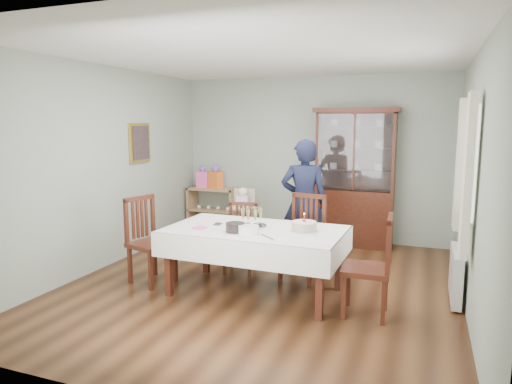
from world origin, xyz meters
The scene contains 25 objects.
floor centered at (0.00, 0.00, 0.00)m, with size 5.00×5.00×0.00m, color #593319.
room_shell centered at (0.00, 0.53, 1.70)m, with size 5.00×5.00×5.00m.
dining_table centered at (0.01, -0.26, 0.38)m, with size 2.03×1.20×0.76m.
china_cabinet centered at (0.75, 2.26, 1.12)m, with size 1.30×0.48×2.18m.
sideboard centered at (-1.75, 2.28, 0.40)m, with size 0.90×0.38×0.80m.
picture_frame centered at (-2.22, 0.80, 1.65)m, with size 0.04×0.48×0.58m, color gold.
window centered at (2.22, 0.30, 1.55)m, with size 0.04×1.02×1.22m, color white.
curtain_left centered at (2.16, -0.32, 1.45)m, with size 0.07×0.30×1.55m, color silver.
curtain_right centered at (2.16, 0.92, 1.45)m, with size 0.07×0.30×1.55m, color silver.
radiator centered at (2.16, 0.30, 0.30)m, with size 0.10×0.80×0.55m, color white.
chair_far_left centered at (-0.44, 0.39, 0.27)m, with size 0.46×0.46×0.90m.
chair_far_right centered at (0.41, 0.36, 0.31)m, with size 0.54×0.54×1.06m.
chair_end_left centered at (-1.31, -0.37, 0.31)m, with size 0.59×0.59×1.05m.
chair_end_right centered at (1.30, -0.43, 0.31)m, with size 0.48×0.48×1.04m.
woman centered at (0.26, 0.99, 0.87)m, with size 0.63×0.41×1.73m, color black.
high_chair centered at (-0.72, 1.17, 0.39)m, with size 0.50×0.50×1.00m.
champagne_tray centered at (-0.06, -0.19, 0.83)m, with size 0.35×0.35×0.21m.
birthday_cake centered at (0.58, -0.24, 0.82)m, with size 0.32×0.32×0.22m.
plate_stack_dark centered at (-0.13, -0.48, 0.81)m, with size 0.21×0.21×0.10m, color black.
plate_stack_white centered at (0.05, -0.54, 0.81)m, with size 0.22×0.22×0.09m, color white.
napkin_stack centered at (-0.57, -0.48, 0.77)m, with size 0.12×0.12×0.02m, color #F75BA8.
cutlery centered at (-0.50, -0.22, 0.77)m, with size 0.11×0.16×0.01m, color silver, non-canonical shape.
cake_knife centered at (0.28, -0.60, 0.77)m, with size 0.27×0.02×0.01m, color silver.
gift_bag_pink centered at (-1.93, 2.26, 0.97)m, with size 0.23×0.17×0.39m.
gift_bag_orange centered at (-1.68, 2.26, 0.99)m, with size 0.27×0.23×0.42m.
Camera 1 is at (1.79, -4.97, 1.94)m, focal length 32.00 mm.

